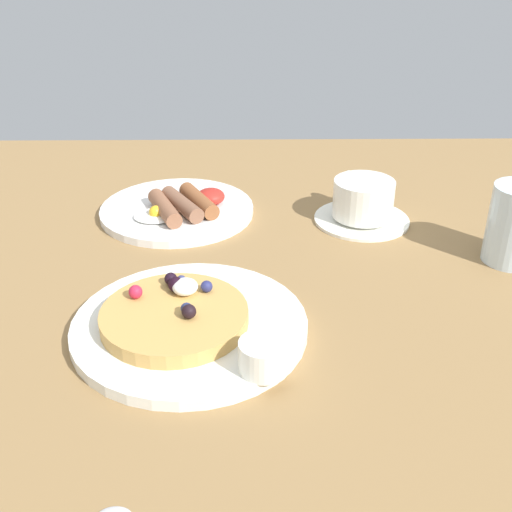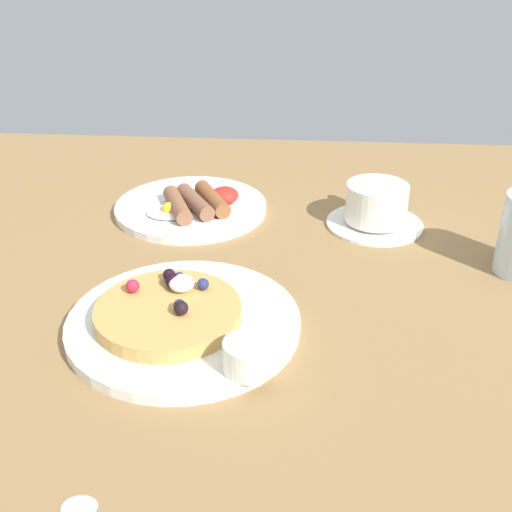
# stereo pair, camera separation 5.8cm
# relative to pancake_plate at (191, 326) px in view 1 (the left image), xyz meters

# --- Properties ---
(ground_plane) EXTENTS (1.61, 1.19, 0.03)m
(ground_plane) POSITION_rel_pancake_plate_xyz_m (0.06, 0.05, -0.02)
(ground_plane) COLOR olive
(pancake_plate) EXTENTS (0.25, 0.25, 0.01)m
(pancake_plate) POSITION_rel_pancake_plate_xyz_m (0.00, 0.00, 0.00)
(pancake_plate) COLOR white
(pancake_plate) RESTS_ON ground_plane
(pancake_with_berries) EXTENTS (0.16, 0.16, 0.03)m
(pancake_with_berries) POSITION_rel_pancake_plate_xyz_m (-0.01, -0.00, 0.02)
(pancake_with_berries) COLOR tan
(pancake_with_berries) RESTS_ON pancake_plate
(syrup_ramekin) EXTENTS (0.05, 0.05, 0.03)m
(syrup_ramekin) POSITION_rel_pancake_plate_xyz_m (0.08, -0.08, 0.02)
(syrup_ramekin) COLOR white
(syrup_ramekin) RESTS_ON pancake_plate
(breakfast_plate) EXTENTS (0.23, 0.23, 0.01)m
(breakfast_plate) POSITION_rel_pancake_plate_xyz_m (-0.04, 0.30, -0.00)
(breakfast_plate) COLOR white
(breakfast_plate) RESTS_ON ground_plane
(fried_breakfast) EXTENTS (0.13, 0.12, 0.03)m
(fried_breakfast) POSITION_rel_pancake_plate_xyz_m (-0.03, 0.28, 0.02)
(fried_breakfast) COLOR brown
(fried_breakfast) RESTS_ON breakfast_plate
(coffee_saucer) EXTENTS (0.14, 0.14, 0.01)m
(coffee_saucer) POSITION_rel_pancake_plate_xyz_m (0.23, 0.27, -0.00)
(coffee_saucer) COLOR white
(coffee_saucer) RESTS_ON ground_plane
(coffee_cup) EXTENTS (0.09, 0.11, 0.05)m
(coffee_cup) POSITION_rel_pancake_plate_xyz_m (0.23, 0.27, 0.03)
(coffee_cup) COLOR white
(coffee_cup) RESTS_ON coffee_saucer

